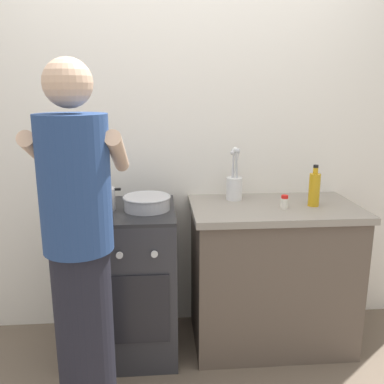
# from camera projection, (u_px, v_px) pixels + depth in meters

# --- Properties ---
(ground) EXTENTS (6.00, 6.00, 0.00)m
(ground) POSITION_uv_depth(u_px,v_px,m) (185.00, 357.00, 2.51)
(ground) COLOR #6B5B4C
(back_wall) EXTENTS (3.20, 0.10, 2.50)m
(back_wall) POSITION_uv_depth(u_px,v_px,m) (210.00, 140.00, 2.71)
(back_wall) COLOR silver
(back_wall) RESTS_ON ground
(countertop) EXTENTS (1.00, 0.60, 0.90)m
(countertop) POSITION_uv_depth(u_px,v_px,m) (271.00, 274.00, 2.59)
(countertop) COLOR brown
(countertop) RESTS_ON ground
(stove_range) EXTENTS (0.60, 0.62, 0.90)m
(stove_range) POSITION_uv_depth(u_px,v_px,m) (126.00, 280.00, 2.52)
(stove_range) COLOR #2D2D33
(stove_range) RESTS_ON ground
(pot) EXTENTS (0.26, 0.20, 0.12)m
(pot) POSITION_uv_depth(u_px,v_px,m) (98.00, 199.00, 2.39)
(pot) COLOR #B2B2B7
(pot) RESTS_ON stove_range
(mixing_bowl) EXTENTS (0.28, 0.28, 0.08)m
(mixing_bowl) POSITION_uv_depth(u_px,v_px,m) (147.00, 202.00, 2.39)
(mixing_bowl) COLOR #B7B7BC
(mixing_bowl) RESTS_ON stove_range
(utensil_crock) EXTENTS (0.10, 0.10, 0.33)m
(utensil_crock) POSITION_uv_depth(u_px,v_px,m) (234.00, 184.00, 2.60)
(utensil_crock) COLOR silver
(utensil_crock) RESTS_ON countertop
(spice_bottle) EXTENTS (0.04, 0.04, 0.08)m
(spice_bottle) POSITION_uv_depth(u_px,v_px,m) (284.00, 202.00, 2.42)
(spice_bottle) COLOR silver
(spice_bottle) RESTS_ON countertop
(oil_bottle) EXTENTS (0.07, 0.07, 0.25)m
(oil_bottle) POSITION_uv_depth(u_px,v_px,m) (314.00, 189.00, 2.45)
(oil_bottle) COLOR gold
(oil_bottle) RESTS_ON countertop
(person) EXTENTS (0.41, 0.50, 1.70)m
(person) POSITION_uv_depth(u_px,v_px,m) (80.00, 257.00, 1.82)
(person) COLOR black
(person) RESTS_ON ground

